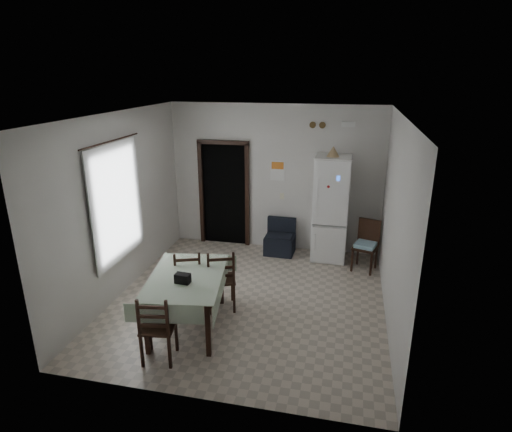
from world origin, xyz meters
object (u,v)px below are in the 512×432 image
object	(u,v)px
dining_chair_far_left	(189,278)
dining_chair_far_right	(221,278)
corner_chair	(365,246)
navy_seat	(280,237)
dining_table	(188,301)
dining_chair_near_head	(158,327)
fridge	(331,209)

from	to	relation	value
dining_chair_far_left	dining_chair_far_right	distance (m)	0.50
corner_chair	dining_chair_far_right	world-z (taller)	dining_chair_far_right
navy_seat	dining_chair_far_left	distance (m)	2.54
navy_seat	dining_table	world-z (taller)	dining_table
dining_table	dining_chair_near_head	distance (m)	0.78
corner_chair	dining_chair_far_left	world-z (taller)	dining_chair_far_left
fridge	dining_chair_far_left	world-z (taller)	fridge
navy_seat	dining_chair_near_head	size ratio (longest dim) A/B	0.73
dining_chair_far_left	fridge	bearing A→B (deg)	-150.81
navy_seat	dining_table	size ratio (longest dim) A/B	0.45
dining_table	dining_chair_far_right	size ratio (longest dim) A/B	1.52
navy_seat	fridge	bearing A→B (deg)	1.55
dining_table	dining_chair_far_right	xyz separation A→B (m)	(0.31, 0.59, 0.10)
dining_chair_far_left	dining_chair_near_head	world-z (taller)	dining_chair_far_left
dining_chair_far_left	corner_chair	bearing A→B (deg)	-164.59
fridge	dining_table	distance (m)	3.43
navy_seat	dining_chair_far_right	world-z (taller)	dining_chair_far_right
dining_chair_far_right	dining_chair_far_left	bearing A→B (deg)	-12.17
corner_chair	dining_chair_far_right	xyz separation A→B (m)	(-2.17, -1.83, 0.03)
dining_chair_far_left	dining_chair_near_head	distance (m)	1.30
navy_seat	dining_chair_far_left	size ratio (longest dim) A/B	0.71
fridge	corner_chair	size ratio (longest dim) A/B	2.16
navy_seat	dining_chair_far_right	bearing A→B (deg)	-101.88
corner_chair	dining_chair_far_right	size ratio (longest dim) A/B	0.94
dining_table	dining_chair_near_head	size ratio (longest dim) A/B	1.61
navy_seat	corner_chair	distance (m)	1.69
dining_table	dining_chair_far_left	distance (m)	0.56
fridge	dining_table	xyz separation A→B (m)	(-1.82, -2.84, -0.61)
corner_chair	dining_chair_near_head	xyz separation A→B (m)	(-2.57, -3.20, 0.01)
dining_chair_near_head	fridge	bearing A→B (deg)	-126.66
dining_chair_far_left	dining_chair_far_right	size ratio (longest dim) A/B	0.97
dining_chair_far_right	navy_seat	bearing A→B (deg)	-123.66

